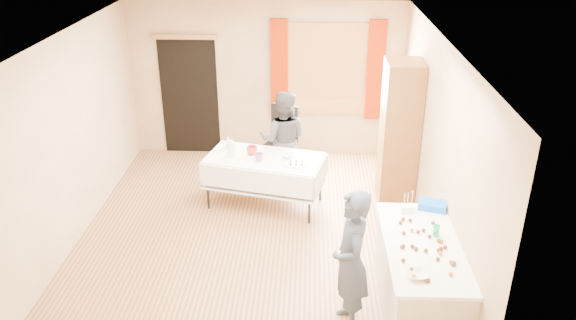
{
  "coord_description": "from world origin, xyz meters",
  "views": [
    {
      "loc": [
        0.72,
        -6.21,
        4.03
      ],
      "look_at": [
        0.47,
        0.0,
        1.13
      ],
      "focal_mm": 35.0,
      "sensor_mm": 36.0,
      "label": 1
    }
  ],
  "objects_px": {
    "counter": "(420,281)",
    "cabinet": "(399,134)",
    "chair": "(280,155)",
    "party_table": "(265,177)",
    "girl": "(351,262)",
    "woman": "(283,140)"
  },
  "relations": [
    {
      "from": "cabinet",
      "to": "chair",
      "type": "relative_size",
      "value": 1.85
    },
    {
      "from": "chair",
      "to": "counter",
      "type": "bearing_deg",
      "value": -40.79
    },
    {
      "from": "chair",
      "to": "girl",
      "type": "relative_size",
      "value": 0.72
    },
    {
      "from": "cabinet",
      "to": "party_table",
      "type": "bearing_deg",
      "value": -172.5
    },
    {
      "from": "cabinet",
      "to": "girl",
      "type": "xyz_separation_m",
      "value": [
        -0.83,
        -2.73,
        -0.26
      ]
    },
    {
      "from": "chair",
      "to": "woman",
      "type": "relative_size",
      "value": 0.74
    },
    {
      "from": "cabinet",
      "to": "chair",
      "type": "bearing_deg",
      "value": 156.78
    },
    {
      "from": "counter",
      "to": "woman",
      "type": "xyz_separation_m",
      "value": [
        -1.55,
        2.96,
        0.3
      ]
    },
    {
      "from": "party_table",
      "to": "girl",
      "type": "distance_m",
      "value": 2.71
    },
    {
      "from": "chair",
      "to": "party_table",
      "type": "bearing_deg",
      "value": -76.17
    },
    {
      "from": "party_table",
      "to": "woman",
      "type": "height_order",
      "value": "woman"
    },
    {
      "from": "cabinet",
      "to": "counter",
      "type": "bearing_deg",
      "value": -92.21
    },
    {
      "from": "girl",
      "to": "cabinet",
      "type": "bearing_deg",
      "value": 157.65
    },
    {
      "from": "cabinet",
      "to": "chair",
      "type": "height_order",
      "value": "cabinet"
    },
    {
      "from": "counter",
      "to": "cabinet",
      "type": "bearing_deg",
      "value": 87.79
    },
    {
      "from": "girl",
      "to": "woman",
      "type": "xyz_separation_m",
      "value": [
        -0.82,
        3.11,
        -0.02
      ]
    },
    {
      "from": "counter",
      "to": "party_table",
      "type": "relative_size",
      "value": 0.92
    },
    {
      "from": "girl",
      "to": "woman",
      "type": "bearing_deg",
      "value": -170.63
    },
    {
      "from": "cabinet",
      "to": "woman",
      "type": "bearing_deg",
      "value": 167.09
    },
    {
      "from": "cabinet",
      "to": "girl",
      "type": "relative_size",
      "value": 1.33
    },
    {
      "from": "girl",
      "to": "party_table",
      "type": "bearing_deg",
      "value": -162.38
    },
    {
      "from": "counter",
      "to": "party_table",
      "type": "bearing_deg",
      "value": 127.36
    }
  ]
}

